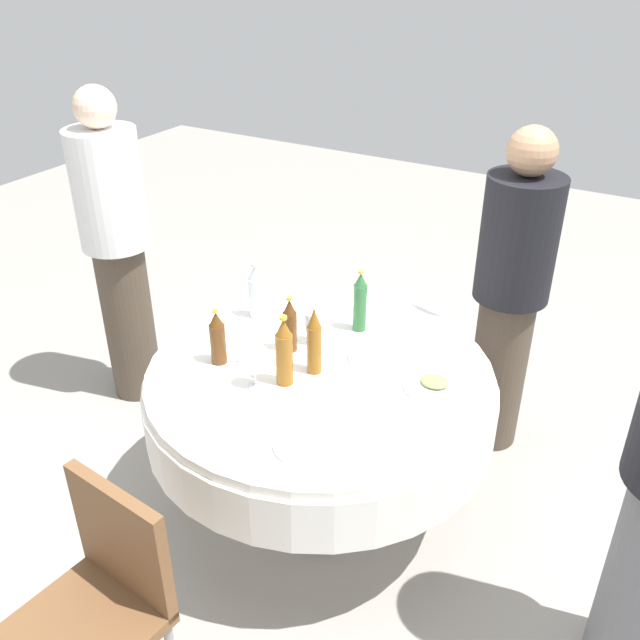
{
  "coord_description": "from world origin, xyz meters",
  "views": [
    {
      "loc": [
        1.15,
        -1.98,
        2.28
      ],
      "look_at": [
        0.0,
        0.0,
        0.97
      ],
      "focal_mm": 38.68,
      "sensor_mm": 36.0,
      "label": 1
    }
  ],
  "objects_px": {
    "plate_outer": "(306,309)",
    "chair_rear": "(102,595)",
    "bottle_clear_near": "(256,292)",
    "bottle_amber_rear": "(314,342)",
    "plate_far": "(434,385)",
    "bottle_brown_mid": "(218,338)",
    "wine_glass_inner": "(313,323)",
    "plate_right": "(378,356)",
    "plate_north": "(304,444)",
    "person_east": "(117,247)",
    "bottle_green_west": "(360,303)",
    "dining_table": "(320,399)",
    "bottle_amber_east": "(284,352)",
    "bottle_brown_inner": "(290,326)",
    "person_west": "(510,292)",
    "wine_glass_mid": "(254,363)"
  },
  "relations": [
    {
      "from": "plate_outer",
      "to": "chair_rear",
      "type": "height_order",
      "value": "chair_rear"
    },
    {
      "from": "bottle_green_west",
      "to": "plate_outer",
      "type": "xyz_separation_m",
      "value": [
        -0.29,
        0.03,
        -0.12
      ]
    },
    {
      "from": "bottle_green_west",
      "to": "bottle_brown_mid",
      "type": "xyz_separation_m",
      "value": [
        -0.37,
        -0.52,
        -0.02
      ]
    },
    {
      "from": "plate_outer",
      "to": "person_west",
      "type": "xyz_separation_m",
      "value": [
        0.8,
        0.48,
        0.08
      ]
    },
    {
      "from": "bottle_brown_inner",
      "to": "wine_glass_mid",
      "type": "xyz_separation_m",
      "value": [
        0.02,
        -0.29,
        -0.01
      ]
    },
    {
      "from": "dining_table",
      "to": "plate_far",
      "type": "xyz_separation_m",
      "value": [
        0.44,
        0.11,
        0.16
      ]
    },
    {
      "from": "dining_table",
      "to": "bottle_brown_mid",
      "type": "relative_size",
      "value": 5.84
    },
    {
      "from": "bottle_amber_rear",
      "to": "person_east",
      "type": "relative_size",
      "value": 0.18
    },
    {
      "from": "bottle_amber_east",
      "to": "wine_glass_inner",
      "type": "xyz_separation_m",
      "value": [
        -0.06,
        0.31,
        -0.04
      ]
    },
    {
      "from": "dining_table",
      "to": "chair_rear",
      "type": "height_order",
      "value": "chair_rear"
    },
    {
      "from": "plate_far",
      "to": "plate_outer",
      "type": "bearing_deg",
      "value": 159.72
    },
    {
      "from": "plate_north",
      "to": "plate_right",
      "type": "relative_size",
      "value": 0.84
    },
    {
      "from": "plate_far",
      "to": "person_west",
      "type": "height_order",
      "value": "person_west"
    },
    {
      "from": "bottle_brown_inner",
      "to": "person_east",
      "type": "bearing_deg",
      "value": 169.93
    },
    {
      "from": "plate_north",
      "to": "chair_rear",
      "type": "distance_m",
      "value": 0.77
    },
    {
      "from": "plate_outer",
      "to": "wine_glass_mid",
      "type": "bearing_deg",
      "value": -77.03
    },
    {
      "from": "bottle_amber_east",
      "to": "person_east",
      "type": "xyz_separation_m",
      "value": [
        -1.27,
        0.42,
        -0.01
      ]
    },
    {
      "from": "bottle_clear_near",
      "to": "bottle_amber_rear",
      "type": "bearing_deg",
      "value": -29.42
    },
    {
      "from": "bottle_brown_mid",
      "to": "plate_outer",
      "type": "height_order",
      "value": "bottle_brown_mid"
    },
    {
      "from": "person_west",
      "to": "person_east",
      "type": "relative_size",
      "value": 0.95
    },
    {
      "from": "bottle_clear_near",
      "to": "dining_table",
      "type": "bearing_deg",
      "value": -26.46
    },
    {
      "from": "bottle_clear_near",
      "to": "bottle_brown_mid",
      "type": "height_order",
      "value": "bottle_clear_near"
    },
    {
      "from": "plate_far",
      "to": "person_east",
      "type": "relative_size",
      "value": 0.14
    },
    {
      "from": "dining_table",
      "to": "bottle_green_west",
      "type": "bearing_deg",
      "value": 91.28
    },
    {
      "from": "plate_far",
      "to": "bottle_brown_mid",
      "type": "bearing_deg",
      "value": -161.85
    },
    {
      "from": "plate_north",
      "to": "dining_table",
      "type": "bearing_deg",
      "value": 113.23
    },
    {
      "from": "plate_outer",
      "to": "plate_far",
      "type": "bearing_deg",
      "value": -20.28
    },
    {
      "from": "plate_right",
      "to": "bottle_amber_rear",
      "type": "bearing_deg",
      "value": -128.84
    },
    {
      "from": "bottle_green_west",
      "to": "bottle_brown_inner",
      "type": "distance_m",
      "value": 0.34
    },
    {
      "from": "plate_north",
      "to": "person_east",
      "type": "xyz_separation_m",
      "value": [
        -1.53,
        0.71,
        0.12
      ]
    },
    {
      "from": "bottle_brown_inner",
      "to": "chair_rear",
      "type": "bearing_deg",
      "value": -87.29
    },
    {
      "from": "bottle_amber_rear",
      "to": "wine_glass_inner",
      "type": "distance_m",
      "value": 0.22
    },
    {
      "from": "bottle_clear_near",
      "to": "chair_rear",
      "type": "bearing_deg",
      "value": -75.77
    },
    {
      "from": "bottle_green_west",
      "to": "plate_right",
      "type": "distance_m",
      "value": 0.27
    },
    {
      "from": "wine_glass_inner",
      "to": "dining_table",
      "type": "bearing_deg",
      "value": -51.54
    },
    {
      "from": "bottle_brown_mid",
      "to": "bottle_brown_inner",
      "type": "bearing_deg",
      "value": 48.14
    },
    {
      "from": "bottle_amber_rear",
      "to": "bottle_brown_mid",
      "type": "bearing_deg",
      "value": -160.01
    },
    {
      "from": "bottle_green_west",
      "to": "wine_glass_inner",
      "type": "distance_m",
      "value": 0.23
    },
    {
      "from": "dining_table",
      "to": "plate_north",
      "type": "relative_size",
      "value": 6.77
    },
    {
      "from": "dining_table",
      "to": "wine_glass_mid",
      "type": "xyz_separation_m",
      "value": [
        -0.16,
        -0.22,
        0.25
      ]
    },
    {
      "from": "bottle_brown_mid",
      "to": "wine_glass_inner",
      "type": "xyz_separation_m",
      "value": [
        0.25,
        0.32,
        -0.02
      ]
    },
    {
      "from": "bottle_clear_near",
      "to": "bottle_brown_mid",
      "type": "relative_size",
      "value": 1.08
    },
    {
      "from": "bottle_amber_east",
      "to": "plate_outer",
      "type": "bearing_deg",
      "value": 113.04
    },
    {
      "from": "wine_glass_inner",
      "to": "plate_right",
      "type": "distance_m",
      "value": 0.31
    },
    {
      "from": "bottle_amber_east",
      "to": "wine_glass_inner",
      "type": "distance_m",
      "value": 0.32
    },
    {
      "from": "bottle_brown_inner",
      "to": "plate_north",
      "type": "xyz_separation_m",
      "value": [
        0.37,
        -0.5,
        -0.11
      ]
    },
    {
      "from": "wine_glass_inner",
      "to": "bottle_clear_near",
      "type": "bearing_deg",
      "value": 168.43
    },
    {
      "from": "bottle_green_west",
      "to": "plate_far",
      "type": "bearing_deg",
      "value": -28.72
    },
    {
      "from": "dining_table",
      "to": "plate_outer",
      "type": "distance_m",
      "value": 0.51
    },
    {
      "from": "bottle_green_west",
      "to": "bottle_brown_mid",
      "type": "height_order",
      "value": "bottle_green_west"
    }
  ]
}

